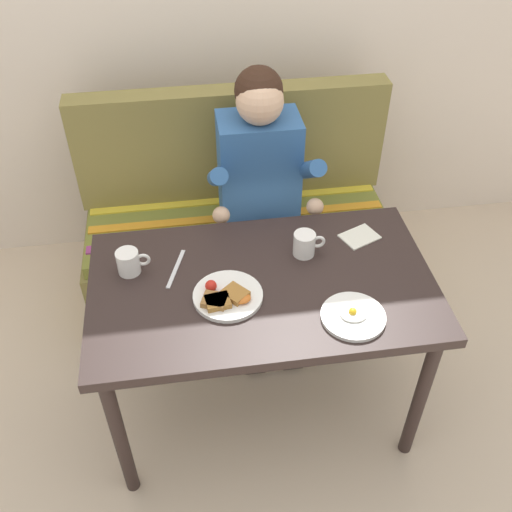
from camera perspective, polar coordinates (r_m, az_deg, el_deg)
ground_plane at (r=2.58m, az=0.50°, el=-14.27°), size 8.00×8.00×0.00m
table at (r=2.08m, az=0.61°, el=-4.21°), size 1.20×0.70×0.73m
couch at (r=2.85m, az=-1.81°, el=2.27°), size 1.44×0.56×1.00m
person at (r=2.48m, az=0.52°, el=7.27°), size 0.45×0.61×1.21m
plate_breakfast at (r=1.95m, az=-2.91°, el=-3.95°), size 0.24×0.24×0.05m
plate_eggs at (r=1.92m, az=9.50°, el=-5.81°), size 0.21×0.21×0.04m
coffee_mug at (r=2.08m, az=-12.35°, el=-0.53°), size 0.12×0.08×0.09m
coffee_mug_second at (r=2.11m, az=4.82°, el=1.23°), size 0.12×0.08×0.09m
napkin at (r=2.23m, az=10.10°, el=1.88°), size 0.16×0.15×0.01m
knife at (r=2.09m, az=-7.85°, el=-1.24°), size 0.08×0.19×0.00m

